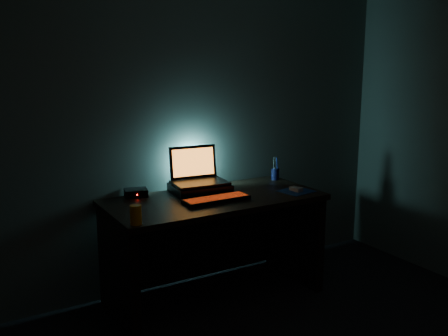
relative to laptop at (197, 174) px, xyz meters
name	(u,v)px	position (x,y,z in m)	size (l,w,h in m)	color
room	(414,168)	(0.02, -1.85, 0.38)	(3.50, 4.00, 2.50)	black
desk	(211,230)	(0.02, -0.18, -0.38)	(1.50, 0.70, 0.75)	black
riser	(200,188)	(0.00, -0.05, -0.09)	(0.40, 0.30, 0.06)	black
laptop	(197,174)	(0.00, 0.00, 0.00)	(0.40, 0.32, 0.26)	black
keyboard	(216,199)	(-0.02, -0.32, -0.11)	(0.46, 0.15, 0.03)	black
mousepad	(296,191)	(0.60, -0.39, -0.12)	(0.22, 0.20, 0.00)	navy
mouse	(296,189)	(0.60, -0.39, -0.10)	(0.05, 0.09, 0.03)	gray
pen_cup	(275,174)	(0.70, -0.01, -0.08)	(0.06, 0.06, 0.09)	black
juice_glass	(136,215)	(-0.66, -0.51, -0.06)	(0.07, 0.07, 0.11)	orange
router	(136,193)	(-0.44, 0.07, -0.09)	(0.18, 0.16, 0.05)	black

